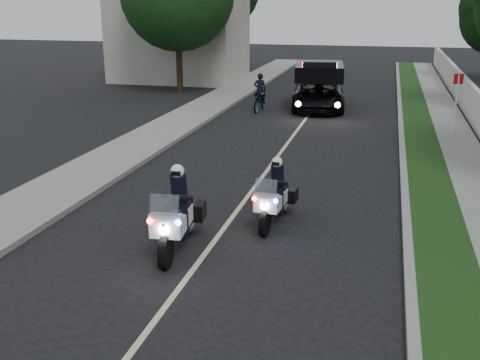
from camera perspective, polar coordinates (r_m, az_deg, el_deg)
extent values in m
plane|color=black|center=(11.75, -3.87, -7.85)|extent=(120.00, 120.00, 0.00)
cube|color=gray|center=(20.67, 15.99, 2.97)|extent=(0.20, 60.00, 0.15)
cube|color=#193814|center=(20.70, 17.93, 2.83)|extent=(1.20, 60.00, 0.16)
cube|color=gray|center=(20.83, 21.49, 2.54)|extent=(1.40, 60.00, 0.16)
cube|color=gray|center=(21.98, -5.90, 4.41)|extent=(0.20, 60.00, 0.15)
cube|color=gray|center=(22.38, -8.55, 4.55)|extent=(2.00, 60.00, 0.16)
cube|color=#A8A396|center=(38.50, -6.11, 15.15)|extent=(8.00, 6.00, 7.00)
cube|color=#BFB78C|center=(20.96, 4.71, 3.59)|extent=(0.12, 50.00, 0.01)
imported|color=black|center=(28.20, 7.84, 7.09)|extent=(2.97, 5.44, 2.53)
imported|color=black|center=(27.39, 1.99, 6.93)|extent=(0.68, 1.83, 0.95)
imported|color=black|center=(27.39, 1.99, 6.93)|extent=(0.62, 0.45, 1.61)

